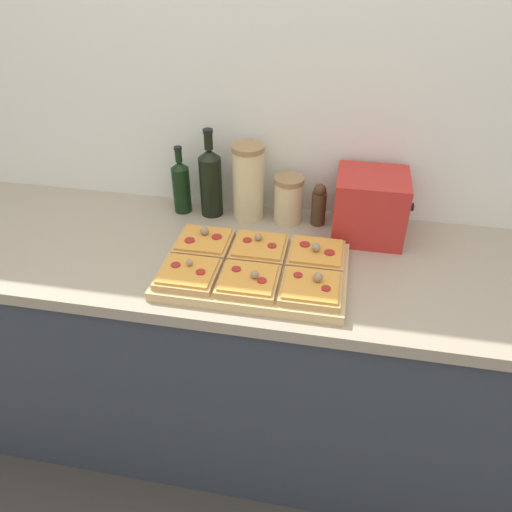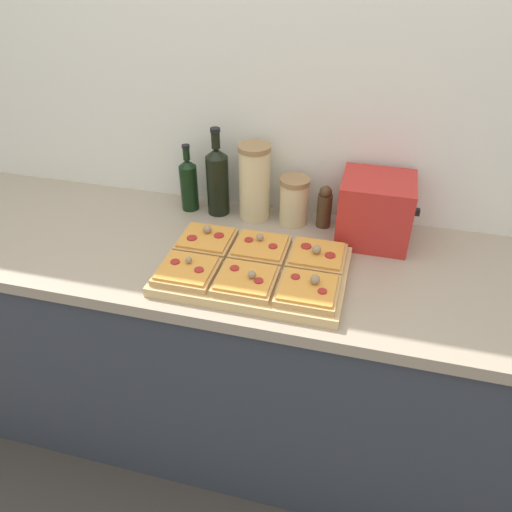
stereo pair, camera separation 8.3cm
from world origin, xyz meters
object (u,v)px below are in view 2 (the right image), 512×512
object	(u,v)px
wine_bottle	(217,180)
grain_jar_tall	(254,182)
olive_oil_bottle	(189,183)
grain_jar_short	(294,201)
cutting_board	(254,271)
toaster_oven	(375,210)
pepper_mill	(324,207)

from	to	relation	value
wine_bottle	grain_jar_tall	distance (m)	0.14
olive_oil_bottle	grain_jar_short	size ratio (longest dim) A/B	1.48
cutting_board	grain_jar_tall	world-z (taller)	grain_jar_tall
wine_bottle	grain_jar_tall	bearing A→B (deg)	0.00
cutting_board	olive_oil_bottle	world-z (taller)	olive_oil_bottle
cutting_board	toaster_oven	size ratio (longest dim) A/B	2.19
grain_jar_tall	toaster_oven	distance (m)	0.42
olive_oil_bottle	wine_bottle	bearing A→B (deg)	0.00
wine_bottle	grain_jar_short	xyz separation A→B (m)	(0.28, 0.00, -0.05)
grain_jar_short	pepper_mill	world-z (taller)	grain_jar_short
pepper_mill	cutting_board	bearing A→B (deg)	-115.28
olive_oil_bottle	pepper_mill	world-z (taller)	olive_oil_bottle
cutting_board	olive_oil_bottle	bearing A→B (deg)	134.09
grain_jar_tall	grain_jar_short	size ratio (longest dim) A/B	1.62
cutting_board	olive_oil_bottle	xyz separation A→B (m)	(-0.33, 0.34, 0.09)
olive_oil_bottle	pepper_mill	distance (m)	0.50
grain_jar_tall	olive_oil_bottle	bearing A→B (deg)	-180.00
grain_jar_tall	grain_jar_short	distance (m)	0.15
cutting_board	pepper_mill	world-z (taller)	pepper_mill
olive_oil_bottle	wine_bottle	size ratio (longest dim) A/B	0.78
cutting_board	grain_jar_short	xyz separation A→B (m)	(0.06, 0.34, 0.07)
grain_jar_tall	pepper_mill	xyz separation A→B (m)	(0.25, 0.00, -0.06)
cutting_board	grain_jar_tall	distance (m)	0.38
grain_jar_tall	toaster_oven	size ratio (longest dim) A/B	1.07
wine_bottle	toaster_oven	bearing A→B (deg)	-4.44
cutting_board	olive_oil_bottle	distance (m)	0.49
olive_oil_bottle	wine_bottle	distance (m)	0.11
cutting_board	pepper_mill	size ratio (longest dim) A/B	3.63
toaster_oven	pepper_mill	bearing A→B (deg)	165.75
toaster_oven	wine_bottle	bearing A→B (deg)	175.56
grain_jar_tall	pepper_mill	distance (m)	0.26
grain_jar_short	wine_bottle	bearing A→B (deg)	180.00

